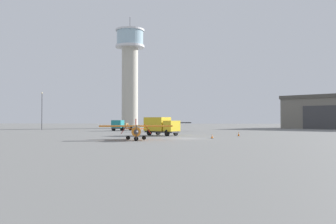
{
  "coord_description": "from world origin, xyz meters",
  "views": [
    {
      "loc": [
        2.63,
        -49.49,
        2.53
      ],
      "look_at": [
        -4.94,
        27.11,
        4.22
      ],
      "focal_mm": 38.67,
      "sensor_mm": 36.0,
      "label": 1
    }
  ],
  "objects_px": {
    "airplane_orange": "(136,130)",
    "light_post_north": "(42,108)",
    "control_tower": "(130,69)",
    "truck_box_yellow": "(161,125)",
    "airplane_black": "(168,125)",
    "traffic_cone_near_right": "(212,136)",
    "traffic_cone_near_left": "(239,134)",
    "truck_flatbed_teal": "(120,126)"
  },
  "relations": [
    {
      "from": "truck_flatbed_teal",
      "to": "traffic_cone_near_right",
      "type": "relative_size",
      "value": 11.05
    },
    {
      "from": "control_tower",
      "to": "truck_box_yellow",
      "type": "xyz_separation_m",
      "value": [
        15.67,
        -50.98,
        -16.61
      ]
    },
    {
      "from": "airplane_orange",
      "to": "truck_flatbed_teal",
      "type": "xyz_separation_m",
      "value": [
        -10.9,
        38.0,
        -0.05
      ]
    },
    {
      "from": "light_post_north",
      "to": "traffic_cone_near_right",
      "type": "height_order",
      "value": "light_post_north"
    },
    {
      "from": "airplane_black",
      "to": "traffic_cone_near_left",
      "type": "height_order",
      "value": "airplane_black"
    },
    {
      "from": "control_tower",
      "to": "truck_box_yellow",
      "type": "relative_size",
      "value": 5.62
    },
    {
      "from": "traffic_cone_near_left",
      "to": "traffic_cone_near_right",
      "type": "xyz_separation_m",
      "value": [
        -4.32,
        -7.71,
        -0.05
      ]
    },
    {
      "from": "airplane_black",
      "to": "truck_box_yellow",
      "type": "distance_m",
      "value": 19.86
    },
    {
      "from": "truck_box_yellow",
      "to": "traffic_cone_near_left",
      "type": "distance_m",
      "value": 12.43
    },
    {
      "from": "traffic_cone_near_left",
      "to": "light_post_north",
      "type": "bearing_deg",
      "value": 145.43
    },
    {
      "from": "truck_flatbed_teal",
      "to": "truck_box_yellow",
      "type": "bearing_deg",
      "value": 45.02
    },
    {
      "from": "airplane_orange",
      "to": "traffic_cone_near_left",
      "type": "distance_m",
      "value": 18.72
    },
    {
      "from": "airplane_orange",
      "to": "light_post_north",
      "type": "relative_size",
      "value": 0.94
    },
    {
      "from": "light_post_north",
      "to": "truck_flatbed_teal",
      "type": "bearing_deg",
      "value": -17.34
    },
    {
      "from": "airplane_black",
      "to": "light_post_north",
      "type": "bearing_deg",
      "value": -130.06
    },
    {
      "from": "airplane_orange",
      "to": "truck_flatbed_teal",
      "type": "distance_m",
      "value": 39.53
    },
    {
      "from": "truck_flatbed_teal",
      "to": "traffic_cone_near_right",
      "type": "distance_m",
      "value": 39.16
    },
    {
      "from": "airplane_orange",
      "to": "airplane_black",
      "type": "bearing_deg",
      "value": 167.44
    },
    {
      "from": "truck_flatbed_teal",
      "to": "traffic_cone_near_left",
      "type": "xyz_separation_m",
      "value": [
        24.89,
        -25.59,
        -0.87
      ]
    },
    {
      "from": "light_post_north",
      "to": "traffic_cone_near_left",
      "type": "xyz_separation_m",
      "value": [
        47.3,
        -32.59,
        -5.4
      ]
    },
    {
      "from": "control_tower",
      "to": "traffic_cone_near_left",
      "type": "relative_size",
      "value": 50.15
    },
    {
      "from": "airplane_black",
      "to": "truck_box_yellow",
      "type": "xyz_separation_m",
      "value": [
        0.84,
        -19.84,
        0.26
      ]
    },
    {
      "from": "airplane_orange",
      "to": "traffic_cone_near_right",
      "type": "relative_size",
      "value": 15.82
    },
    {
      "from": "control_tower",
      "to": "traffic_cone_near_left",
      "type": "bearing_deg",
      "value": -61.46
    },
    {
      "from": "airplane_orange",
      "to": "light_post_north",
      "type": "bearing_deg",
      "value": -154.66
    },
    {
      "from": "truck_flatbed_teal",
      "to": "traffic_cone_near_right",
      "type": "xyz_separation_m",
      "value": [
        20.57,
        -33.3,
        -0.93
      ]
    },
    {
      "from": "airplane_black",
      "to": "truck_box_yellow",
      "type": "height_order",
      "value": "truck_box_yellow"
    },
    {
      "from": "airplane_orange",
      "to": "light_post_north",
      "type": "xyz_separation_m",
      "value": [
        -33.31,
        45.0,
        4.48
      ]
    },
    {
      "from": "airplane_black",
      "to": "light_post_north",
      "type": "height_order",
      "value": "light_post_north"
    },
    {
      "from": "truck_flatbed_teal",
      "to": "control_tower",
      "type": "bearing_deg",
      "value": -154.67
    },
    {
      "from": "light_post_north",
      "to": "traffic_cone_near_left",
      "type": "relative_size",
      "value": 14.26
    },
    {
      "from": "truck_box_yellow",
      "to": "truck_flatbed_teal",
      "type": "height_order",
      "value": "truck_box_yellow"
    },
    {
      "from": "airplane_black",
      "to": "traffic_cone_near_right",
      "type": "height_order",
      "value": "airplane_black"
    },
    {
      "from": "airplane_orange",
      "to": "traffic_cone_near_left",
      "type": "bearing_deg",
      "value": 120.42
    },
    {
      "from": "airplane_orange",
      "to": "traffic_cone_near_right",
      "type": "bearing_deg",
      "value": 104.74
    },
    {
      "from": "control_tower",
      "to": "truck_flatbed_teal",
      "type": "height_order",
      "value": "control_tower"
    },
    {
      "from": "airplane_orange",
      "to": "traffic_cone_near_right",
      "type": "height_order",
      "value": "airplane_orange"
    },
    {
      "from": "airplane_black",
      "to": "traffic_cone_near_left",
      "type": "bearing_deg",
      "value": 12.55
    },
    {
      "from": "truck_box_yellow",
      "to": "light_post_north",
      "type": "height_order",
      "value": "light_post_north"
    },
    {
      "from": "truck_box_yellow",
      "to": "light_post_north",
      "type": "relative_size",
      "value": 0.63
    },
    {
      "from": "truck_flatbed_teal",
      "to": "traffic_cone_near_right",
      "type": "bearing_deg",
      "value": 50.14
    },
    {
      "from": "light_post_north",
      "to": "traffic_cone_near_left",
      "type": "height_order",
      "value": "light_post_north"
    }
  ]
}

